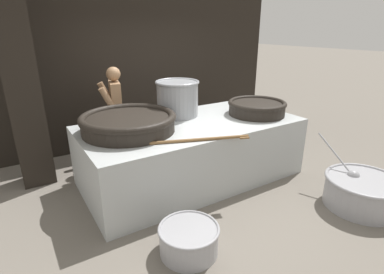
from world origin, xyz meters
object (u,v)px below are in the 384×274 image
Objects in this scene: stock_pot at (177,98)px; prep_bowl_meat at (189,239)px; giant_wok_near at (128,122)px; giant_wok_far at (257,107)px; prep_bowl_vegetables at (362,191)px; cook at (116,113)px.

stock_pot is 1.07× the size of prep_bowl_meat.
giant_wok_near reaches higher than giant_wok_far.
giant_wok_far is 1.92m from prep_bowl_vegetables.
giant_wok_near is 1.12m from cook.
stock_pot is at bearing 63.23° from prep_bowl_meat.
cook is (0.19, 1.09, -0.15)m from giant_wok_near.
giant_wok_near is 0.78× the size of cook.
giant_wok_near is at bearing 90.44° from prep_bowl_meat.
prep_bowl_meat is at bearing -89.56° from giant_wok_near.
prep_bowl_vegetables is 1.96× the size of prep_bowl_meat.
cook is (-0.77, 0.76, -0.31)m from stock_pot.
cook is at bearing 125.75° from prep_bowl_vegetables.
giant_wok_near is 2.00× the size of prep_bowl_meat.
cook is 1.31× the size of prep_bowl_vegetables.
prep_bowl_vegetables is (2.23, -3.10, -0.67)m from cook.
prep_bowl_meat is (0.01, -1.54, -0.88)m from giant_wok_near.
prep_bowl_meat is at bearing 99.67° from cook.
giant_wok_far is 0.74× the size of prep_bowl_vegetables.
giant_wok_far is at bearing 30.97° from prep_bowl_meat.
giant_wok_far is 2.55m from prep_bowl_meat.
stock_pot is 2.33m from prep_bowl_meat.
giant_wok_far is (2.07, -0.30, -0.01)m from giant_wok_near.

